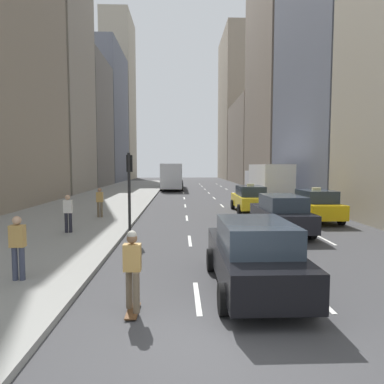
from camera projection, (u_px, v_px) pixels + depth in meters
name	position (u px, v px, depth m)	size (l,w,h in m)	color
ground_plane	(214.00, 342.00, 5.97)	(160.00, 160.00, 0.00)	#3D3D3F
sidewalk_left	(113.00, 197.00, 32.61)	(8.00, 66.00, 0.15)	gray
lane_markings	(218.00, 201.00, 28.97)	(5.72, 56.00, 0.01)	white
building_row_left	(72.00, 71.00, 42.52)	(6.00, 78.72, 35.26)	gray
building_row_right	(276.00, 83.00, 44.68)	(6.00, 82.40, 32.16)	#A89E89
taxi_lead	(314.00, 205.00, 18.78)	(2.02, 4.40, 1.87)	yellow
taxi_second	(250.00, 199.00, 22.51)	(2.02, 4.40, 1.87)	yellow
sedan_black_near	(281.00, 214.00, 15.56)	(2.02, 4.82, 1.73)	black
sedan_silver_behind	(253.00, 254.00, 8.39)	(2.02, 4.69, 1.75)	black
city_bus	(172.00, 175.00, 44.25)	(2.80, 11.61, 3.25)	silver
box_truck	(267.00, 181.00, 29.04)	(2.58, 8.40, 3.15)	silver
skateboarder	(132.00, 268.00, 7.04)	(0.36, 0.80, 1.75)	brown
pedestrian_near_curb	(18.00, 245.00, 8.66)	(0.36, 0.22, 1.65)	#383D51
pedestrian_mid_block	(68.00, 212.00, 14.84)	(0.36, 0.22, 1.65)	#23232D
pedestrian_far_walking	(100.00, 201.00, 19.22)	(0.36, 0.22, 1.65)	brown
traffic_light_pole	(129.00, 181.00, 14.57)	(0.24, 0.42, 3.60)	black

